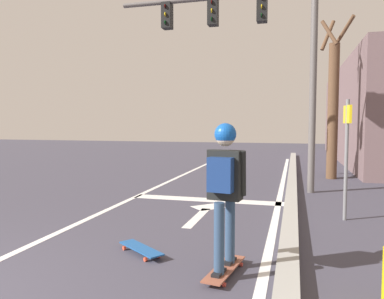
% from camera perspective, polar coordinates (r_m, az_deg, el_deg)
% --- Properties ---
extents(lane_line_center, '(0.12, 20.00, 0.01)m').
position_cam_1_polar(lane_line_center, '(8.60, -8.37, -7.03)').
color(lane_line_center, silver).
rests_on(lane_line_center, ground).
extents(lane_line_curbside, '(0.12, 20.00, 0.01)m').
position_cam_1_polar(lane_line_curbside, '(7.90, 12.99, -8.07)').
color(lane_line_curbside, silver).
rests_on(lane_line_curbside, ground).
extents(stop_bar, '(3.26, 0.40, 0.01)m').
position_cam_1_polar(stop_bar, '(8.12, 2.39, -7.65)').
color(stop_bar, silver).
rests_on(stop_bar, ground).
extents(lane_arrow_stem, '(0.16, 1.40, 0.01)m').
position_cam_1_polar(lane_arrow_stem, '(6.64, 0.81, -10.29)').
color(lane_arrow_stem, silver).
rests_on(lane_arrow_stem, ground).
extents(lane_arrow_head, '(0.71, 0.71, 0.01)m').
position_cam_1_polar(lane_arrow_head, '(7.44, 2.47, -8.72)').
color(lane_arrow_head, silver).
rests_on(lane_arrow_head, ground).
extents(curb_strip, '(0.24, 24.00, 0.14)m').
position_cam_1_polar(curb_strip, '(7.88, 14.83, -7.63)').
color(curb_strip, '#9E9C96').
rests_on(curb_strip, ground).
extents(skateboard, '(0.34, 0.89, 0.07)m').
position_cam_1_polar(skateboard, '(4.29, 4.97, -17.64)').
color(skateboard, brown).
rests_on(skateboard, ground).
extents(skater, '(0.44, 0.60, 1.57)m').
position_cam_1_polar(skater, '(4.01, 4.97, -4.42)').
color(skater, navy).
rests_on(skater, skateboard).
extents(spare_skateboard, '(0.74, 0.61, 0.08)m').
position_cam_1_polar(spare_skateboard, '(4.92, -7.77, -14.72)').
color(spare_skateboard, '#1D5092').
rests_on(spare_skateboard, ground).
extents(traffic_signal_mast, '(4.86, 0.34, 5.12)m').
position_cam_1_polar(traffic_signal_mast, '(9.54, 9.01, 16.59)').
color(traffic_signal_mast, '#5F5957').
rests_on(traffic_signal_mast, ground).
extents(street_sign_post, '(0.08, 0.44, 2.04)m').
position_cam_1_polar(street_sign_post, '(6.80, 22.48, 1.18)').
color(street_sign_post, slate).
rests_on(street_sign_post, ground).
extents(roadside_tree, '(0.97, 1.01, 4.71)m').
position_cam_1_polar(roadside_tree, '(11.82, 20.65, 6.31)').
color(roadside_tree, brown).
rests_on(roadside_tree, ground).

